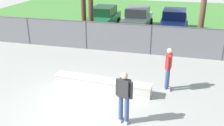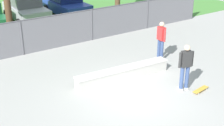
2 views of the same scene
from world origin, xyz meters
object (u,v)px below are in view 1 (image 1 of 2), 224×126
Objects in this scene: concrete_ledge at (102,84)px; car_silver at (137,18)px; car_green at (103,17)px; skateboarder at (124,96)px; car_blue at (174,21)px; bystander at (168,67)px.

concrete_ledge is 0.98× the size of car_silver.
concrete_ledge is at bearing -74.20° from car_green.
skateboarder is 0.43× the size of car_blue.
bystander is (0.10, -9.38, 0.17)m from car_blue.
concrete_ledge is at bearing -103.95° from car_blue.
car_green is at bearing -179.25° from car_blue.
car_green is 10.78m from bystander.
car_green and car_blue have the same top height.
car_silver is (2.61, 0.30, 0.00)m from car_green.
concrete_ledge is 2.80m from bystander.
car_silver is at bearing 6.58° from car_green.
car_silver is at bearing 91.27° from concrete_ledge.
car_blue is at bearing 90.59° from bystander.
skateboarder is 0.43× the size of car_green.
concrete_ledge is 0.98× the size of car_green.
concrete_ledge is 2.28× the size of bystander.
car_silver is 2.74m from car_blue.
skateboarder is 12.17m from car_blue.
car_silver is 10.02m from bystander.
bystander reaches higher than concrete_ledge.
skateboarder is at bearing -70.82° from car_green.
car_silver is (-1.58, 12.34, -0.17)m from skateboarder.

